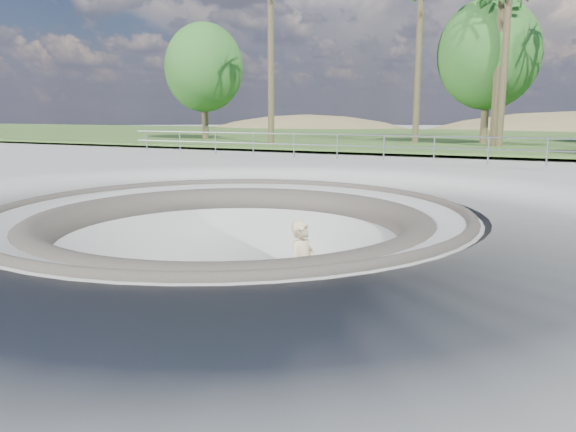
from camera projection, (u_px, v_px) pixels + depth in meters
name	position (u px, v px, depth m)	size (l,w,h in m)	color
ground	(230.00, 211.00, 12.06)	(180.00, 180.00, 0.00)	#A1A19C
skate_bowl	(232.00, 292.00, 12.40)	(14.00, 14.00, 4.10)	#A1A19C
grass_strip	(464.00, 137.00, 42.26)	(180.00, 36.00, 0.12)	#426127
distant_hills	(526.00, 195.00, 62.60)	(103.20, 45.00, 28.60)	olive
safety_railing	(384.00, 147.00, 22.61)	(25.00, 0.06, 1.03)	gray
skateboard	(302.00, 318.00, 10.85)	(0.80, 0.47, 0.08)	brown
skater	(303.00, 270.00, 10.68)	(0.69, 0.46, 1.90)	beige
bushy_tree_left	(204.00, 68.00, 38.09)	(5.47, 4.97, 7.88)	brown
bushy_tree_mid	(489.00, 54.00, 32.16)	(5.80, 5.27, 8.37)	brown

